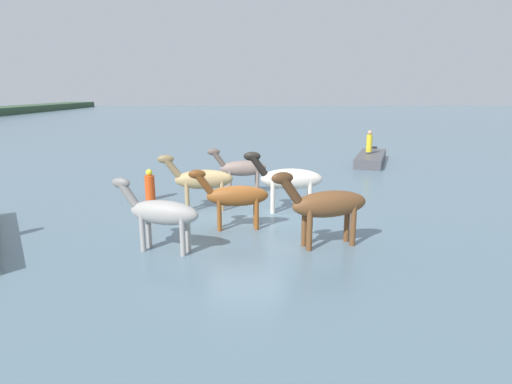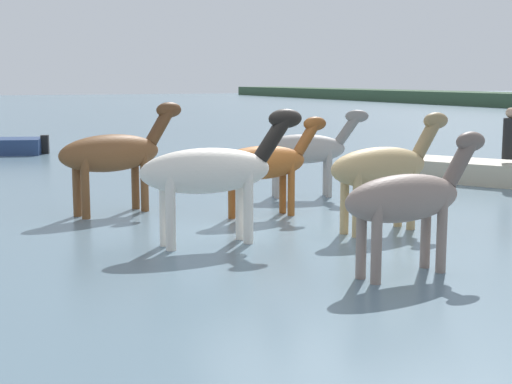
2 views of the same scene
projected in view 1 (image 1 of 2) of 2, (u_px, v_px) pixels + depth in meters
The scene contains 10 objects.
ground_plane at pixel (245, 217), 13.42m from camera, with size 211.64×211.64×0.00m, color slate.
horse_rear_stallion at pixel (289, 179), 13.76m from camera, with size 0.64×2.57×2.01m.
horse_lead at pixel (201, 180), 13.96m from camera, with size 0.81×2.47×1.90m.
horse_mid_herd at pixel (241, 169), 16.35m from camera, with size 0.73×2.30×1.78m.
horse_dun_straggler at pixel (161, 213), 10.37m from camera, with size 1.05×2.33×1.81m.
horse_dark_mare at pixel (326, 205), 10.68m from camera, with size 1.13×2.59×2.02m.
horse_chestnut_trailing at pixel (235, 196), 12.08m from camera, with size 0.70×2.29×1.77m.
boat_skiff_near at pixel (371, 160), 23.52m from camera, with size 5.05×2.93×0.75m.
person_helmsman_aft at pixel (369, 142), 23.39m from camera, with size 0.32×0.32×1.19m.
buoy_channel_marker at pixel (150, 186), 15.47m from camera, with size 0.36×0.36×1.14m.
Camera 1 is at (-12.86, -0.23, 3.91)m, focal length 29.67 mm.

